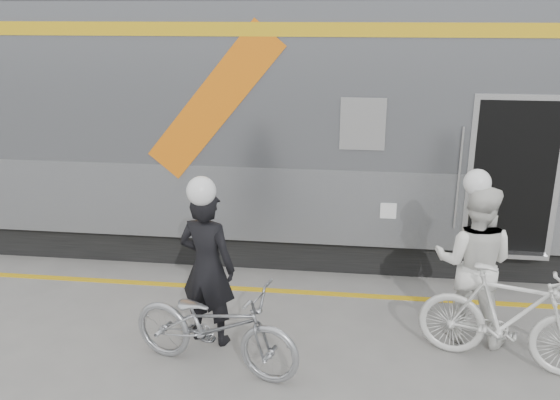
% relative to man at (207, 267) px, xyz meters
% --- Properties ---
extents(ground, '(90.00, 90.00, 0.00)m').
position_rel_man_xyz_m(ground, '(0.83, -0.81, -0.92)').
color(ground, slate).
rests_on(ground, ground).
extents(train, '(24.00, 3.17, 4.10)m').
position_rel_man_xyz_m(train, '(1.50, 3.38, 1.13)').
color(train, black).
rests_on(train, ground).
extents(safety_strip, '(24.00, 0.12, 0.01)m').
position_rel_man_xyz_m(safety_strip, '(0.83, 1.34, -0.92)').
color(safety_strip, gold).
rests_on(safety_strip, ground).
extents(man, '(0.76, 0.60, 1.84)m').
position_rel_man_xyz_m(man, '(0.00, 0.00, 0.00)').
color(man, black).
rests_on(man, ground).
extents(bicycle_left, '(2.04, 1.15, 1.02)m').
position_rel_man_xyz_m(bicycle_left, '(0.20, -0.55, -0.41)').
color(bicycle_left, '#97999E').
rests_on(bicycle_left, ground).
extents(woman, '(1.07, 0.94, 1.87)m').
position_rel_man_xyz_m(woman, '(3.00, 0.46, 0.01)').
color(woman, white).
rests_on(woman, ground).
extents(bicycle_right, '(1.96, 1.05, 1.14)m').
position_rel_man_xyz_m(bicycle_right, '(3.30, -0.09, -0.35)').
color(bicycle_right, silver).
rests_on(bicycle_right, ground).
extents(helmet_man, '(0.32, 0.32, 0.32)m').
position_rel_man_xyz_m(helmet_man, '(0.00, 0.00, 1.08)').
color(helmet_man, white).
rests_on(helmet_man, man).
extents(helmet_woman, '(0.30, 0.30, 0.30)m').
position_rel_man_xyz_m(helmet_woman, '(3.00, 0.46, 1.10)').
color(helmet_woman, white).
rests_on(helmet_woman, woman).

